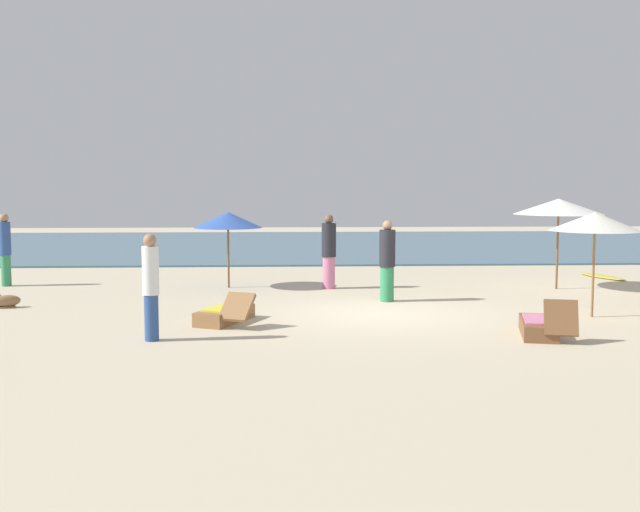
{
  "coord_description": "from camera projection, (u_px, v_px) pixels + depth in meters",
  "views": [
    {
      "loc": [
        -2.0,
        -16.01,
        2.81
      ],
      "look_at": [
        -1.18,
        1.36,
        1.1
      ],
      "focal_mm": 43.4,
      "sensor_mm": 36.0,
      "label": 1
    }
  ],
  "objects": [
    {
      "name": "person_1",
      "position": [
        5.0,
        249.0,
        20.48
      ],
      "size": [
        0.4,
        0.4,
        1.93
      ],
      "color": "#338C59",
      "rests_on": "ground_plane"
    },
    {
      "name": "umbrella_5",
      "position": [
        559.0,
        207.0,
        19.83
      ],
      "size": [
        2.29,
        2.29,
        2.34
      ],
      "color": "brown",
      "rests_on": "ground_plane"
    },
    {
      "name": "ground_plane",
      "position": [
        379.0,
        314.0,
        16.28
      ],
      "size": [
        60.0,
        60.0,
        0.0
      ],
      "primitive_type": "plane",
      "color": "beige"
    },
    {
      "name": "lounger_1",
      "position": [
        540.0,
        326.0,
        13.96
      ],
      "size": [
        0.95,
        1.72,
        0.75
      ],
      "color": "brown",
      "rests_on": "ground_plane"
    },
    {
      "name": "umbrella_3",
      "position": [
        595.0,
        222.0,
        15.73
      ],
      "size": [
        1.83,
        1.83,
        2.16
      ],
      "color": "olive",
      "rests_on": "ground_plane"
    },
    {
      "name": "lounger_0",
      "position": [
        226.0,
        314.0,
        15.26
      ],
      "size": [
        1.24,
        1.8,
        0.66
      ],
      "color": "olive",
      "rests_on": "ground_plane"
    },
    {
      "name": "umbrella_0",
      "position": [
        228.0,
        220.0,
        20.12
      ],
      "size": [
        1.78,
        1.78,
        1.98
      ],
      "color": "brown",
      "rests_on": "ground_plane"
    },
    {
      "name": "person_2",
      "position": [
        387.0,
        261.0,
        17.89
      ],
      "size": [
        0.5,
        0.5,
        1.89
      ],
      "color": "#338C59",
      "rests_on": "ground_plane"
    },
    {
      "name": "person_5",
      "position": [
        151.0,
        285.0,
        13.49
      ],
      "size": [
        0.36,
        0.36,
        1.88
      ],
      "color": "#2D4C8C",
      "rests_on": "ground_plane"
    },
    {
      "name": "surfboard",
      "position": [
        602.0,
        276.0,
        22.32
      ],
      "size": [
        0.98,
        1.88,
        0.07
      ],
      "color": "gold",
      "rests_on": "ground_plane"
    },
    {
      "name": "dog",
      "position": [
        6.0,
        301.0,
        17.06
      ],
      "size": [
        0.63,
        0.45,
        0.3
      ],
      "color": "olive",
      "rests_on": "ground_plane"
    },
    {
      "name": "ocean_water",
      "position": [
        330.0,
        245.0,
        33.18
      ],
      "size": [
        48.0,
        16.0,
        0.06
      ],
      "primitive_type": "cube",
      "color": "#476B7F",
      "rests_on": "ground_plane"
    },
    {
      "name": "person_0",
      "position": [
        329.0,
        251.0,
        20.01
      ],
      "size": [
        0.53,
        0.53,
        1.92
      ],
      "color": "#D17299",
      "rests_on": "ground_plane"
    }
  ]
}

